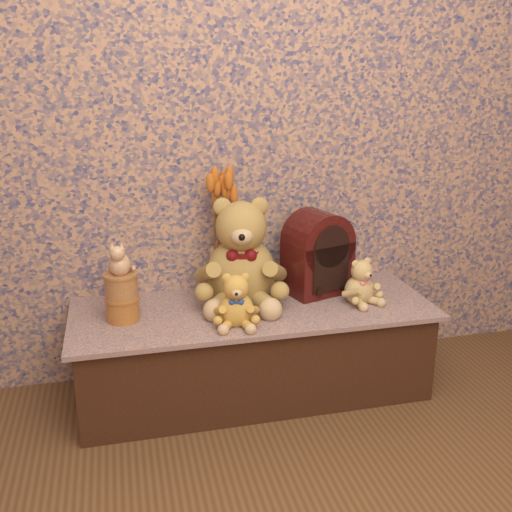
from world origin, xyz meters
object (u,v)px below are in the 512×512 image
(teddy_small, at_px, (360,279))
(cat_figurine, at_px, (119,257))
(ceramic_vase, at_px, (225,273))
(biscuit_tin_lower, at_px, (123,309))
(cathedral_radio, at_px, (317,252))
(teddy_large, at_px, (241,246))
(teddy_medium, at_px, (236,297))

(teddy_small, height_order, cat_figurine, cat_figurine)
(teddy_small, height_order, ceramic_vase, ceramic_vase)
(ceramic_vase, bearing_deg, cat_figurine, -160.25)
(biscuit_tin_lower, bearing_deg, teddy_small, -2.60)
(teddy_small, bearing_deg, cat_figurine, 158.92)
(cathedral_radio, xyz_separation_m, cat_figurine, (-0.85, -0.11, 0.08))
(ceramic_vase, height_order, cat_figurine, cat_figurine)
(teddy_large, bearing_deg, cathedral_radio, 13.98)
(teddy_medium, height_order, cathedral_radio, cathedral_radio)
(teddy_small, distance_m, biscuit_tin_lower, 0.99)
(teddy_medium, distance_m, teddy_small, 0.56)
(teddy_medium, distance_m, ceramic_vase, 0.30)
(teddy_small, xyz_separation_m, cathedral_radio, (-0.14, 0.16, 0.08))
(ceramic_vase, bearing_deg, teddy_small, -20.57)
(cathedral_radio, distance_m, cat_figurine, 0.86)
(biscuit_tin_lower, bearing_deg, teddy_medium, -18.06)
(cat_figurine, bearing_deg, biscuit_tin_lower, 0.00)
(cathedral_radio, relative_size, ceramic_vase, 1.73)
(teddy_large, relative_size, biscuit_tin_lower, 3.75)
(cathedral_radio, height_order, biscuit_tin_lower, cathedral_radio)
(teddy_small, bearing_deg, teddy_large, 145.53)
(teddy_large, height_order, cat_figurine, teddy_large)
(teddy_large, distance_m, cathedral_radio, 0.35)
(teddy_small, xyz_separation_m, cat_figurine, (-0.98, 0.04, 0.16))
(teddy_large, height_order, cathedral_radio, teddy_large)
(teddy_large, height_order, ceramic_vase, teddy_large)
(teddy_small, bearing_deg, biscuit_tin_lower, 158.92)
(teddy_large, distance_m, ceramic_vase, 0.16)
(biscuit_tin_lower, bearing_deg, teddy_large, 10.61)
(teddy_large, bearing_deg, teddy_small, -5.34)
(ceramic_vase, bearing_deg, teddy_medium, -92.32)
(ceramic_vase, relative_size, biscuit_tin_lower, 1.65)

